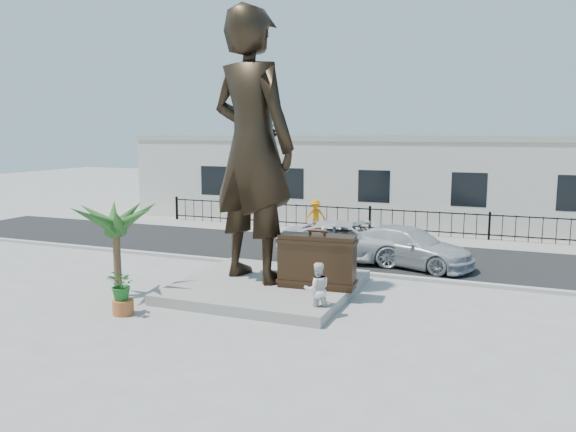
% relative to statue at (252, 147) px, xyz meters
% --- Properties ---
extents(ground, '(100.00, 100.00, 0.00)m').
position_rel_statue_xyz_m(ground, '(1.06, -1.74, -4.41)').
color(ground, '#9E9991').
rests_on(ground, ground).
extents(street, '(40.00, 7.00, 0.01)m').
position_rel_statue_xyz_m(street, '(1.06, 6.26, -4.40)').
color(street, black).
rests_on(street, ground).
extents(curb, '(40.00, 0.25, 0.12)m').
position_rel_statue_xyz_m(curb, '(1.06, 2.76, -4.35)').
color(curb, '#A5A399').
rests_on(curb, ground).
extents(far_sidewalk, '(40.00, 2.50, 0.02)m').
position_rel_statue_xyz_m(far_sidewalk, '(1.06, 10.26, -4.40)').
color(far_sidewalk, '#9E9991').
rests_on(far_sidewalk, ground).
extents(plinth, '(5.20, 5.20, 0.30)m').
position_rel_statue_xyz_m(plinth, '(0.56, -0.24, -4.26)').
color(plinth, gray).
rests_on(plinth, ground).
extents(fence, '(22.00, 0.10, 1.20)m').
position_rel_statue_xyz_m(fence, '(1.06, 11.06, -3.81)').
color(fence, black).
rests_on(fence, ground).
extents(building, '(28.00, 7.00, 4.40)m').
position_rel_statue_xyz_m(building, '(1.06, 15.26, -2.21)').
color(building, silver).
rests_on(building, ground).
extents(statue, '(3.44, 2.77, 8.21)m').
position_rel_statue_xyz_m(statue, '(0.00, 0.00, 0.00)').
color(statue, black).
rests_on(statue, plinth).
extents(suitcase, '(2.28, 0.88, 1.57)m').
position_rel_statue_xyz_m(suitcase, '(2.18, -0.24, -3.32)').
color(suitcase, '#2F1F13').
rests_on(suitcase, plinth).
extents(tourist, '(0.89, 0.84, 1.46)m').
position_rel_statue_xyz_m(tourist, '(2.76, -1.91, -3.68)').
color(tourist, silver).
rests_on(tourist, ground).
extents(car_white, '(5.69, 3.50, 1.47)m').
position_rel_statue_xyz_m(car_white, '(1.69, 4.76, -3.66)').
color(car_white, silver).
rests_on(car_white, street).
extents(car_silver, '(5.18, 3.27, 1.40)m').
position_rel_statue_xyz_m(car_silver, '(4.00, 4.77, -3.70)').
color(car_silver, '#AEB2B3').
rests_on(car_silver, street).
extents(worker, '(1.12, 0.78, 1.59)m').
position_rel_statue_xyz_m(worker, '(-1.44, 10.20, -3.59)').
color(worker, orange).
rests_on(worker, far_sidewalk).
extents(palm_tree, '(1.80, 1.80, 3.20)m').
position_rel_statue_xyz_m(palm_tree, '(-3.36, -2.32, -4.41)').
color(palm_tree, '#214B1B').
rests_on(palm_tree, ground).
extents(planter, '(0.56, 0.56, 0.40)m').
position_rel_statue_xyz_m(planter, '(-2.12, -3.68, -4.21)').
color(planter, '#A5572B').
rests_on(planter, ground).
extents(shrub, '(0.87, 0.79, 0.83)m').
position_rel_statue_xyz_m(shrub, '(-2.12, -3.68, -3.59)').
color(shrub, '#1F6020').
rests_on(shrub, planter).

